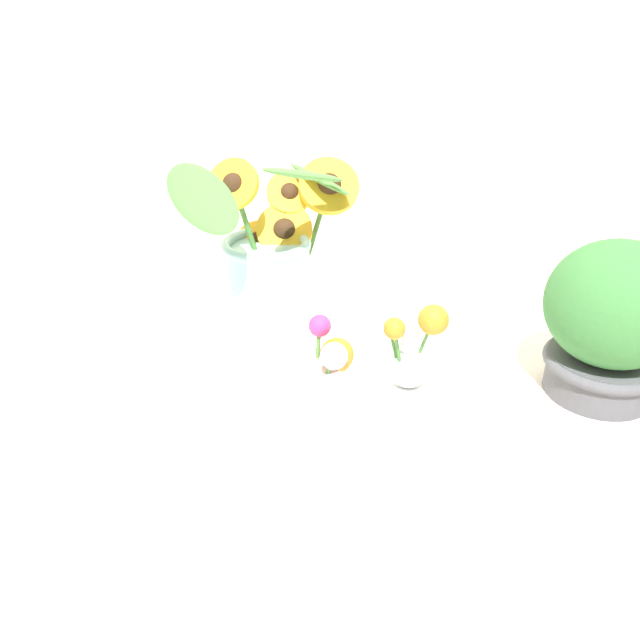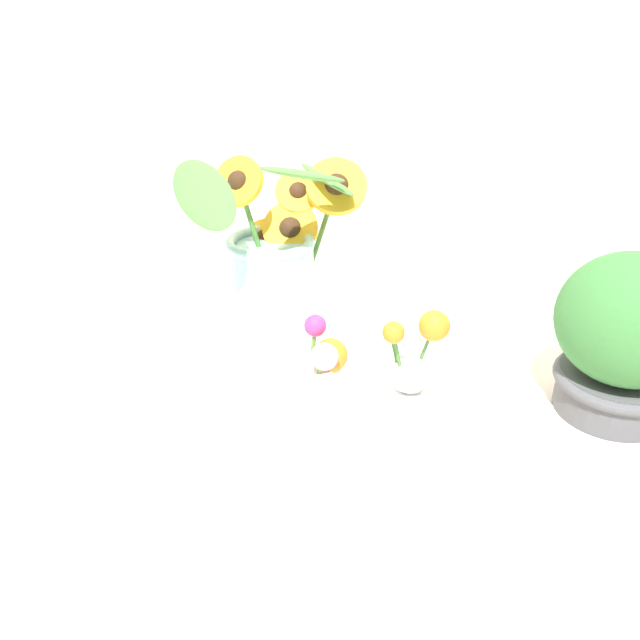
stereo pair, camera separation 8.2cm
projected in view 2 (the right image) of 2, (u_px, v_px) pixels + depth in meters
ground_plane at (286, 416)px, 0.85m from camera, size 6.00×6.00×0.00m
serving_tray at (320, 393)px, 0.88m from camera, size 0.50×0.50×0.02m
mason_jar_sunflowers at (274, 287)px, 0.86m from camera, size 0.26×0.25×0.32m
vase_small_center at (318, 377)px, 0.79m from camera, size 0.07×0.08×0.14m
vase_bulb_right at (412, 355)px, 0.84m from camera, size 0.10×0.07×0.13m
potted_plant at (627, 336)px, 0.81m from camera, size 0.19×0.19×0.23m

